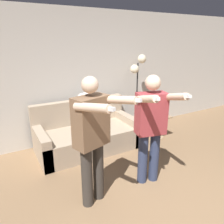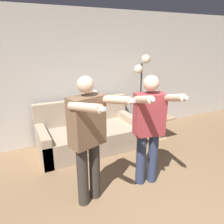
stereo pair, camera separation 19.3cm
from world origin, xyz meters
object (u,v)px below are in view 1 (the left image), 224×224
(couch, at_px, (87,135))
(floor_lamp, at_px, (138,75))
(person_left, at_px, (93,135))
(cup, at_px, (158,112))
(person_right, at_px, (151,124))
(side_table, at_px, (157,122))
(cat, at_px, (86,95))

(couch, distance_m, floor_lamp, 1.67)
(person_left, distance_m, floor_lamp, 2.44)
(cup, bearing_deg, floor_lamp, 119.77)
(cup, bearing_deg, person_right, -134.82)
(couch, xyz_separation_m, side_table, (1.50, -0.27, 0.09))
(cat, height_order, cup, cat)
(cat, height_order, side_table, cat)
(couch, relative_size, floor_lamp, 1.10)
(person_right, xyz_separation_m, cup, (1.17, 1.18, -0.37))
(person_right, bearing_deg, side_table, 58.91)
(couch, distance_m, cat, 0.79)
(couch, height_order, floor_lamp, floor_lamp)
(person_left, relative_size, cup, 16.88)
(person_right, height_order, cup, person_right)
(person_left, relative_size, cat, 3.59)
(side_table, bearing_deg, person_right, -134.53)
(floor_lamp, bearing_deg, person_right, -119.67)
(person_left, height_order, side_table, person_left)
(floor_lamp, height_order, side_table, floor_lamp)
(couch, relative_size, cat, 4.13)
(person_right, height_order, floor_lamp, floor_lamp)
(cat, xyz_separation_m, floor_lamp, (1.14, -0.15, 0.33))
(side_table, relative_size, cup, 5.14)
(couch, height_order, cup, couch)
(person_left, bearing_deg, couch, 52.87)
(person_right, relative_size, cat, 3.47)
(person_left, distance_m, cat, 1.88)
(person_right, bearing_deg, floor_lamp, 73.78)
(floor_lamp, relative_size, side_table, 3.44)
(person_left, xyz_separation_m, person_right, (0.88, -0.00, -0.03))
(couch, height_order, person_left, person_left)
(couch, distance_m, cup, 1.59)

